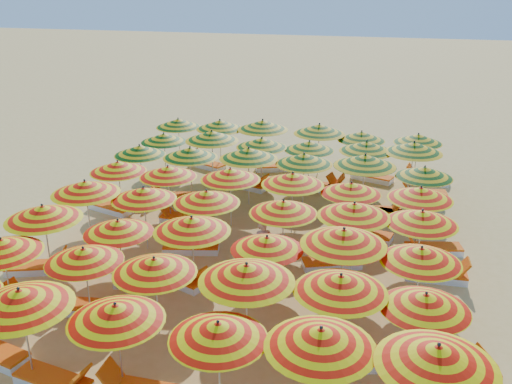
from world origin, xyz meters
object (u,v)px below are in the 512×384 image
at_px(umbrella_40, 366,147).
at_px(lounger_18, 432,249).
at_px(lounger_8, 446,374).
at_px(lounger_16, 184,219).
at_px(umbrella_14, 192,225).
at_px(lounger_10, 147,278).
at_px(umbrella_30, 140,150).
at_px(lounger_12, 193,247).
at_px(umbrella_17, 421,255).
at_px(lounger_20, 378,211).
at_px(umbrella_6, 2,246).
at_px(umbrella_10, 341,284).
at_px(umbrella_3, 218,331).
at_px(umbrella_24, 118,167).
at_px(lounger_15, 112,208).
at_px(lounger_6, 73,306).
at_px(lounger_23, 323,187).
at_px(lounger_1, 55,381).
at_px(lounger_29, 427,179).
at_px(umbrella_47, 418,139).
at_px(umbrella_13, 118,227).
at_px(umbrella_42, 178,123).
at_px(umbrella_46, 361,136).
at_px(umbrella_5, 438,356).
at_px(umbrella_38, 262,143).
at_px(umbrella_7, 84,255).
at_px(umbrella_44, 263,125).
at_px(lounger_19, 175,197).
at_px(umbrella_12, 43,213).
at_px(umbrella_4, 321,338).
at_px(umbrella_31, 190,153).
at_px(lounger_21, 404,216).
at_px(umbrella_34, 365,161).
at_px(umbrella_20, 207,197).
at_px(lounger_25, 422,194).
at_px(umbrella_32, 249,153).
at_px(umbrella_15, 267,243).
at_px(lounger_28, 371,177).
at_px(umbrella_1, 20,299).
at_px(umbrella_23, 422,218).
at_px(umbrella_19, 144,194).
at_px(umbrella_25, 168,172).
at_px(umbrella_29, 421,193).
at_px(lounger_24, 348,190).
at_px(umbrella_16, 344,237).
at_px(lounger_27, 274,167).
at_px(lounger_11, 179,278).
at_px(umbrella_36, 164,138).
at_px(umbrella_11, 425,302).
at_px(umbrella_2, 116,313).
at_px(umbrella_37, 212,136).
at_px(umbrella_8, 154,266).
at_px(umbrella_43, 220,125).
at_px(umbrella_27, 293,179).
at_px(umbrella_9, 247,273).
at_px(umbrella_28, 351,188).

bearing_deg(umbrella_40, lounger_18, -62.90).
distance_m(lounger_8, lounger_16, 10.41).
distance_m(umbrella_14, lounger_10, 2.27).
bearing_deg(umbrella_30, lounger_12, -49.98).
height_order(umbrella_17, lounger_20, umbrella_17).
distance_m(umbrella_6, umbrella_10, 8.31).
relative_size(umbrella_3, umbrella_10, 0.98).
height_order(umbrella_24, lounger_15, umbrella_24).
xyz_separation_m(lounger_6, lounger_23, (5.24, 9.95, 0.00)).
relative_size(umbrella_24, lounger_1, 1.26).
bearing_deg(lounger_29, umbrella_47, -1.27).
xyz_separation_m(umbrella_13, umbrella_42, (-2.14, 10.44, 0.08)).
bearing_deg(umbrella_46, lounger_18, -67.66).
distance_m(umbrella_5, umbrella_38, 13.64).
bearing_deg(umbrella_7, umbrella_44, 81.44).
height_order(umbrella_13, lounger_19, umbrella_13).
bearing_deg(umbrella_12, umbrella_4, -25.89).
bearing_deg(umbrella_31, umbrella_10, -52.68).
height_order(umbrella_42, lounger_12, umbrella_42).
relative_size(umbrella_38, lounger_21, 1.48).
distance_m(umbrella_34, lounger_1, 12.18).
distance_m(umbrella_20, lounger_25, 9.26).
bearing_deg(lounger_6, umbrella_46, -125.63).
height_order(umbrella_32, umbrella_38, umbrella_32).
xyz_separation_m(lounger_19, lounger_23, (5.31, 2.32, 0.00)).
xyz_separation_m(umbrella_15, lounger_28, (2.28, 10.06, -1.59)).
xyz_separation_m(umbrella_1, umbrella_46, (6.02, 14.31, -0.19)).
height_order(umbrella_23, lounger_15, umbrella_23).
xyz_separation_m(umbrella_20, lounger_28, (4.61, 7.73, -1.72)).
bearing_deg(umbrella_19, umbrella_17, -14.92).
bearing_deg(umbrella_25, lounger_8, -36.57).
relative_size(umbrella_29, lounger_24, 1.37).
bearing_deg(umbrella_16, lounger_6, -165.70).
bearing_deg(lounger_27, umbrella_19, 54.09).
bearing_deg(umbrella_42, umbrella_12, -90.37).
xyz_separation_m(umbrella_30, lounger_11, (3.68, -5.96, -1.66)).
bearing_deg(umbrella_1, umbrella_24, 102.98).
height_order(umbrella_34, umbrella_44, umbrella_34).
xyz_separation_m(umbrella_31, umbrella_36, (-1.86, 2.09, -0.14)).
distance_m(umbrella_15, umbrella_16, 1.93).
xyz_separation_m(umbrella_11, lounger_12, (-6.61, 4.27, -1.62)).
height_order(lounger_6, lounger_23, same).
xyz_separation_m(umbrella_2, umbrella_37, (-1.74, 12.16, 0.16)).
xyz_separation_m(umbrella_8, umbrella_12, (-4.04, 1.90, 0.12)).
bearing_deg(umbrella_43, lounger_6, -92.43).
bearing_deg(umbrella_27, lounger_19, 159.76).
distance_m(umbrella_9, umbrella_10, 2.05).
height_order(umbrella_24, lounger_12, umbrella_24).
bearing_deg(umbrella_28, umbrella_9, -106.13).
bearing_deg(umbrella_36, umbrella_32, -26.16).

